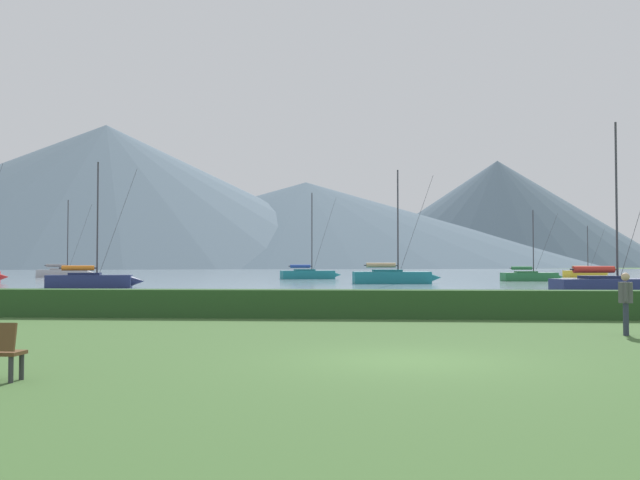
{
  "coord_description": "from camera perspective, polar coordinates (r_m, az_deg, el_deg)",
  "views": [
    {
      "loc": [
        -0.81,
        -14.18,
        1.89
      ],
      "look_at": [
        -5.69,
        59.41,
        4.3
      ],
      "focal_mm": 40.52,
      "sensor_mm": 36.0,
      "label": 1
    }
  ],
  "objects": [
    {
      "name": "sailboat_slip_10",
      "position": [
        104.63,
        -19.58,
        -2.45
      ],
      "size": [
        7.86,
        3.88,
        10.59
      ],
      "rotation": [
        0.0,
        0.0,
        0.25
      ],
      "color": "#9E9EA3",
      "rests_on": "harbor_water"
    },
    {
      "name": "harbor_water",
      "position": [
        151.19,
        4.11,
        -2.59
      ],
      "size": [
        320.0,
        246.0,
        0.0
      ],
      "primitive_type": "cube",
      "color": "#8499A8",
      "rests_on": "ground_plane"
    },
    {
      "name": "hedge_line",
      "position": [
        25.23,
        5.65,
        -5.05
      ],
      "size": [
        80.0,
        1.2,
        0.98
      ],
      "primitive_type": "cube",
      "color": "#284C23",
      "rests_on": "ground_plane"
    },
    {
      "name": "ground_plane",
      "position": [
        14.32,
        7.09,
        -9.44
      ],
      "size": [
        1000.0,
        1000.0,
        0.0
      ],
      "primitive_type": "plane",
      "color": "#3D602D"
    },
    {
      "name": "distant_hill_east_ridge",
      "position": [
        399.39,
        -19.76,
        0.7
      ],
      "size": [
        234.72,
        234.72,
        38.17
      ],
      "primitive_type": "cone",
      "color": "#425666",
      "rests_on": "ground_plane"
    },
    {
      "name": "sailboat_slip_11",
      "position": [
        68.02,
        5.77,
        -2.87
      ],
      "size": [
        8.43,
        3.29,
        10.72
      ],
      "rotation": [
        0.0,
        0.0,
        0.12
      ],
      "color": "#19707A",
      "rests_on": "harbor_water"
    },
    {
      "name": "distant_hill_central_peak",
      "position": [
        394.88,
        -1.12,
        1.22
      ],
      "size": [
        308.64,
        308.64,
        46.48
      ],
      "primitive_type": "cone",
      "color": "#425666",
      "rests_on": "ground_plane"
    },
    {
      "name": "sailboat_slip_7",
      "position": [
        80.93,
        16.24,
        -2.75
      ],
      "size": [
        6.82,
        2.73,
        7.66
      ],
      "rotation": [
        0.0,
        0.0,
        0.13
      ],
      "color": "#236B38",
      "rests_on": "harbor_water"
    },
    {
      "name": "distant_hill_west_ridge",
      "position": [
        386.4,
        -16.58,
        3.36
      ],
      "size": [
        305.37,
        305.37,
        73.23
      ],
      "primitive_type": "cone",
      "color": "#4C6070",
      "rests_on": "ground_plane"
    },
    {
      "name": "sailboat_slip_8",
      "position": [
        45.3,
        21.95,
        -3.34
      ],
      "size": [
        7.51,
        3.14,
        10.19
      ],
      "rotation": [
        0.0,
        0.0,
        0.15
      ],
      "color": "navy",
      "rests_on": "harbor_water"
    },
    {
      "name": "person_standing_walker",
      "position": [
        20.69,
        22.99,
        -4.26
      ],
      "size": [
        0.36,
        0.55,
        1.65
      ],
      "rotation": [
        0.0,
        0.0,
        -0.3
      ],
      "color": "#2D3347",
      "rests_on": "ground_plane"
    },
    {
      "name": "sailboat_slip_3",
      "position": [
        88.23,
        -0.93,
        -2.69
      ],
      "size": [
        7.6,
        3.96,
        10.57
      ],
      "rotation": [
        0.0,
        0.0,
        0.29
      ],
      "color": "#19707A",
      "rests_on": "harbor_water"
    },
    {
      "name": "sailboat_slip_0",
      "position": [
        59.11,
        -17.63,
        -3.02
      ],
      "size": [
        7.47,
        3.64,
        9.87
      ],
      "rotation": [
        0.0,
        0.0,
        0.24
      ],
      "color": "navy",
      "rests_on": "harbor_water"
    },
    {
      "name": "distant_hill_far_shoulder",
      "position": [
        424.94,
        13.86,
        2.03
      ],
      "size": [
        184.85,
        184.85,
        60.89
      ],
      "primitive_type": "cone",
      "color": "#425666",
      "rests_on": "ground_plane"
    },
    {
      "name": "sailboat_slip_5",
      "position": [
        108.27,
        20.23,
        -2.47
      ],
      "size": [
        6.87,
        3.64,
        7.22
      ],
      "rotation": [
        0.0,
        0.0,
        0.3
      ],
      "color": "gold",
      "rests_on": "harbor_water"
    }
  ]
}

